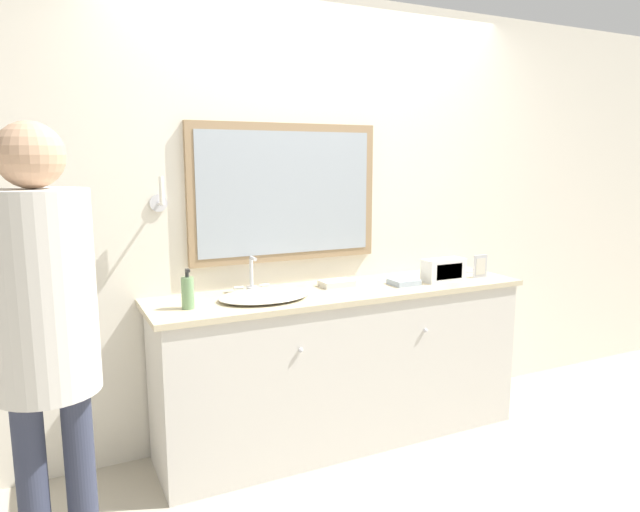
{
  "coord_description": "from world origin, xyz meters",
  "views": [
    {
      "loc": [
        -1.49,
        -2.49,
        1.62
      ],
      "look_at": [
        -0.15,
        0.27,
        1.1
      ],
      "focal_mm": 32.0,
      "sensor_mm": 36.0,
      "label": 1
    }
  ],
  "objects_px": {
    "soap_bottle": "(188,292)",
    "person": "(43,314)",
    "appliance_box": "(444,270)",
    "sink_basin": "(263,295)",
    "picture_frame": "(480,266)"
  },
  "relations": [
    {
      "from": "sink_basin",
      "to": "person",
      "type": "distance_m",
      "value": 1.21
    },
    {
      "from": "soap_bottle",
      "to": "person",
      "type": "relative_size",
      "value": 0.11
    },
    {
      "from": "soap_bottle",
      "to": "person",
      "type": "xyz_separation_m",
      "value": [
        -0.63,
        -0.59,
        0.11
      ]
    },
    {
      "from": "soap_bottle",
      "to": "person",
      "type": "bearing_deg",
      "value": -136.98
    },
    {
      "from": "appliance_box",
      "to": "picture_frame",
      "type": "relative_size",
      "value": 1.83
    },
    {
      "from": "appliance_box",
      "to": "soap_bottle",
      "type": "bearing_deg",
      "value": 178.87
    },
    {
      "from": "appliance_box",
      "to": "sink_basin",
      "type": "bearing_deg",
      "value": 177.13
    },
    {
      "from": "sink_basin",
      "to": "picture_frame",
      "type": "distance_m",
      "value": 1.4
    },
    {
      "from": "appliance_box",
      "to": "person",
      "type": "height_order",
      "value": "person"
    },
    {
      "from": "sink_basin",
      "to": "picture_frame",
      "type": "relative_size",
      "value": 3.41
    },
    {
      "from": "appliance_box",
      "to": "picture_frame",
      "type": "xyz_separation_m",
      "value": [
        0.27,
        -0.01,
        0.0
      ]
    },
    {
      "from": "picture_frame",
      "to": "person",
      "type": "xyz_separation_m",
      "value": [
        -2.43,
        -0.55,
        0.12
      ]
    },
    {
      "from": "appliance_box",
      "to": "person",
      "type": "distance_m",
      "value": 2.24
    },
    {
      "from": "soap_bottle",
      "to": "sink_basin",
      "type": "bearing_deg",
      "value": 3.78
    },
    {
      "from": "soap_bottle",
      "to": "picture_frame",
      "type": "bearing_deg",
      "value": -1.34
    }
  ]
}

